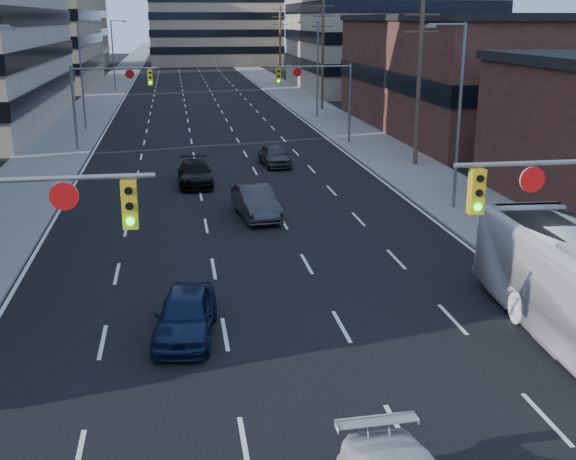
# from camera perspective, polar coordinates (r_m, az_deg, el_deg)

# --- Properties ---
(road_surface) EXTENTS (18.00, 300.00, 0.02)m
(road_surface) POSITION_cam_1_polar(r_m,az_deg,el_deg) (138.36, -7.85, 12.42)
(road_surface) COLOR black
(road_surface) RESTS_ON ground
(sidewalk_left) EXTENTS (5.00, 300.00, 0.15)m
(sidewalk_left) POSITION_cam_1_polar(r_m,az_deg,el_deg) (138.59, -12.72, 12.21)
(sidewalk_left) COLOR slate
(sidewalk_left) RESTS_ON ground
(sidewalk_right) EXTENTS (5.00, 300.00, 0.15)m
(sidewalk_right) POSITION_cam_1_polar(r_m,az_deg,el_deg) (139.09, -3.00, 12.59)
(sidewalk_right) COLOR slate
(sidewalk_right) RESTS_ON ground
(office_left_far) EXTENTS (20.00, 30.00, 16.00)m
(office_left_far) POSITION_cam_1_polar(r_m,az_deg,el_deg) (110.05, -20.63, 14.75)
(office_left_far) COLOR gray
(office_left_far) RESTS_ON ground
(storefront_right_mid) EXTENTS (20.00, 30.00, 9.00)m
(storefront_right_mid) POSITION_cam_1_polar(r_m,az_deg,el_deg) (64.18, 16.33, 11.56)
(storefront_right_mid) COLOR #472119
(storefront_right_mid) RESTS_ON ground
(office_right_far) EXTENTS (22.00, 28.00, 14.00)m
(office_right_far) POSITION_cam_1_polar(r_m,az_deg,el_deg) (100.06, 7.59, 14.98)
(office_right_far) COLOR gray
(office_right_far) RESTS_ON ground
(bg_block_left) EXTENTS (24.00, 24.00, 20.00)m
(bg_block_left) POSITION_cam_1_polar(r_m,az_deg,el_deg) (150.12, -19.27, 15.81)
(bg_block_left) COLOR #ADA089
(bg_block_left) RESTS_ON ground
(bg_block_right) EXTENTS (22.00, 22.00, 12.00)m
(bg_block_right) POSITION_cam_1_polar(r_m,az_deg,el_deg) (142.44, 5.49, 15.01)
(bg_block_right) COLOR gray
(bg_block_right) RESTS_ON ground
(signal_far_left) EXTENTS (6.09, 0.33, 6.00)m
(signal_far_left) POSITION_cam_1_polar(r_m,az_deg,el_deg) (53.45, -14.15, 10.66)
(signal_far_left) COLOR slate
(signal_far_left) RESTS_ON ground
(signal_far_right) EXTENTS (6.09, 0.33, 6.00)m
(signal_far_right) POSITION_cam_1_polar(r_m,az_deg,el_deg) (54.31, 2.52, 11.21)
(signal_far_right) COLOR slate
(signal_far_right) RESTS_ON ground
(utility_pole_block) EXTENTS (2.20, 0.28, 11.00)m
(utility_pole_block) POSITION_cam_1_polar(r_m,az_deg,el_deg) (46.71, 10.34, 11.95)
(utility_pole_block) COLOR #4C3D2D
(utility_pole_block) RESTS_ON ground
(utility_pole_midblock) EXTENTS (2.20, 0.28, 11.00)m
(utility_pole_midblock) POSITION_cam_1_polar(r_m,az_deg,el_deg) (75.65, 2.76, 13.78)
(utility_pole_midblock) COLOR #4C3D2D
(utility_pole_midblock) RESTS_ON ground
(utility_pole_distant) EXTENTS (2.20, 0.28, 11.00)m
(utility_pole_distant) POSITION_cam_1_polar(r_m,az_deg,el_deg) (105.19, -0.63, 14.51)
(utility_pole_distant) COLOR #4C3D2D
(utility_pole_distant) RESTS_ON ground
(streetlight_left_mid) EXTENTS (2.03, 0.22, 9.00)m
(streetlight_left_mid) POSITION_cam_1_polar(r_m,az_deg,el_deg) (63.58, -15.88, 12.05)
(streetlight_left_mid) COLOR slate
(streetlight_left_mid) RESTS_ON ground
(streetlight_left_far) EXTENTS (2.03, 0.22, 9.00)m
(streetlight_left_far) POSITION_cam_1_polar(r_m,az_deg,el_deg) (98.39, -13.58, 13.53)
(streetlight_left_far) COLOR slate
(streetlight_left_far) RESTS_ON ground
(streetlight_right_near) EXTENTS (2.03, 0.22, 9.00)m
(streetlight_right_near) POSITION_cam_1_polar(r_m,az_deg,el_deg) (35.86, 13.18, 9.37)
(streetlight_right_near) COLOR slate
(streetlight_right_near) RESTS_ON ground
(streetlight_right_far) EXTENTS (2.03, 0.22, 9.00)m
(streetlight_right_far) POSITION_cam_1_polar(r_m,az_deg,el_deg) (69.45, 2.23, 12.96)
(streetlight_right_far) COLOR slate
(streetlight_right_far) RESTS_ON ground
(sedan_blue) EXTENTS (2.22, 4.35, 1.42)m
(sedan_blue) POSITION_cam_1_polar(r_m,az_deg,el_deg) (21.77, -8.11, -6.63)
(sedan_blue) COLOR #0D1835
(sedan_blue) RESTS_ON ground
(sedan_grey_center) EXTENTS (2.09, 4.65, 1.48)m
(sedan_grey_center) POSITION_cam_1_polar(r_m,az_deg,el_deg) (34.42, -2.55, 2.19)
(sedan_grey_center) COLOR #2E2E30
(sedan_grey_center) RESTS_ON ground
(sedan_black_far) EXTENTS (1.96, 4.68, 1.35)m
(sedan_black_far) POSITION_cam_1_polar(r_m,az_deg,el_deg) (41.57, -7.36, 4.45)
(sedan_black_far) COLOR black
(sedan_black_far) RESTS_ON ground
(sedan_grey_right) EXTENTS (1.96, 4.15, 1.37)m
(sedan_grey_right) POSITION_cam_1_polar(r_m,az_deg,el_deg) (46.78, -1.07, 5.93)
(sedan_grey_right) COLOR #333436
(sedan_grey_right) RESTS_ON ground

